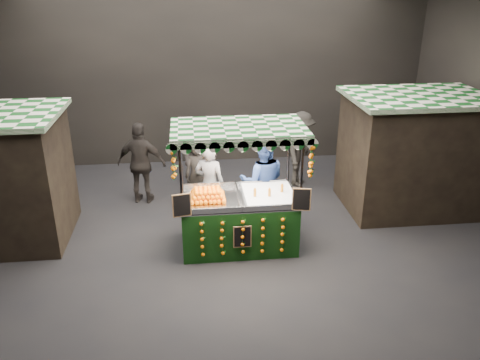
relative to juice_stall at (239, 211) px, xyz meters
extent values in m
plane|color=black|center=(-0.38, -0.11, -0.76)|extent=(12.00, 12.00, 0.00)
cube|color=black|center=(-0.38, 4.89, 1.74)|extent=(12.00, 0.10, 5.00)
cube|color=black|center=(-0.38, -5.11, 1.74)|extent=(12.00, 0.10, 5.00)
cube|color=black|center=(4.02, 1.39, 0.49)|extent=(2.80, 2.00, 2.50)
cube|color=#114E18|center=(4.02, 1.39, 1.79)|extent=(3.00, 2.20, 0.10)
cube|color=black|center=(-0.01, 0.04, -0.27)|extent=(2.17, 1.18, 0.99)
cube|color=#BBBDC2|center=(-0.01, 0.04, 0.24)|extent=(2.17, 1.18, 0.04)
cylinder|color=black|center=(-1.06, -0.52, 0.42)|extent=(0.05, 0.05, 2.37)
cylinder|color=black|center=(1.05, -0.52, 0.42)|extent=(0.05, 0.05, 2.37)
cylinder|color=black|center=(-1.06, 0.60, 0.42)|extent=(0.05, 0.05, 2.37)
cylinder|color=black|center=(1.05, 0.60, 0.42)|extent=(0.05, 0.05, 2.37)
cube|color=#114E18|center=(-0.01, 0.04, 1.65)|extent=(2.42, 1.43, 0.08)
cube|color=silver|center=(0.59, 0.04, 0.30)|extent=(0.97, 1.07, 0.08)
cube|color=black|center=(-1.07, -0.58, 0.47)|extent=(0.33, 0.09, 0.43)
cube|color=black|center=(1.06, -0.58, 0.47)|extent=(0.33, 0.09, 0.43)
cube|color=black|center=(-0.01, -0.59, -0.22)|extent=(0.34, 0.02, 0.43)
imported|color=gray|center=(-0.50, 1.02, 0.14)|extent=(0.78, 0.66, 1.81)
imported|color=navy|center=(0.59, 0.86, 0.22)|extent=(1.02, 0.83, 1.97)
imported|color=#292521|center=(-0.75, 1.90, 0.00)|extent=(0.59, 0.42, 1.53)
imported|color=black|center=(-0.64, 2.45, 0.20)|extent=(1.19, 1.15, 1.93)
imported|color=#282320|center=(-2.00, 2.30, 0.19)|extent=(1.20, 0.70, 1.91)
imported|color=black|center=(1.85, 2.89, 0.18)|extent=(1.18, 1.41, 1.89)
imported|color=#2D2624|center=(-4.63, 2.26, 0.15)|extent=(1.07, 0.98, 1.83)
imported|color=black|center=(4.12, 3.61, 0.10)|extent=(1.55, 1.41, 1.72)
imported|color=#2C2623|center=(-0.65, 3.44, 0.01)|extent=(0.61, 0.67, 1.54)
camera|label=1|loc=(-0.92, -8.29, 4.19)|focal=36.43mm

